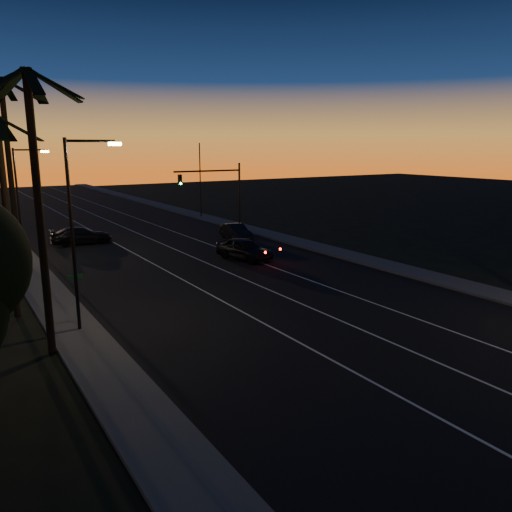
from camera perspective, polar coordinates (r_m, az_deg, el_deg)
road at (r=37.91m, az=-6.64°, el=-0.77°), size 20.00×170.00×0.01m
sidewalk_left at (r=34.74m, az=-23.54°, el=-2.85°), size 2.40×170.00×0.16m
sidewalk_right at (r=43.77m, az=6.69°, el=1.11°), size 2.40×170.00×0.16m
lane_stripe_left at (r=36.76m, az=-10.86°, el=-1.32°), size 0.12×160.00×0.01m
lane_stripe_mid at (r=38.12m, az=-5.96°, el=-0.67°), size 0.12×160.00×0.01m
lane_stripe_right at (r=39.74m, az=-1.44°, el=-0.06°), size 0.12×160.00×0.01m
palm_near at (r=21.65m, az=-23.76°, el=7.30°), size 4.25×4.16×11.53m
palm_mid at (r=27.59m, az=-26.78°, el=6.20°), size 4.25×4.16×10.03m
palm_far at (r=33.57m, az=-26.37°, el=9.46°), size 4.25×4.16×12.53m
streetlight_left_near at (r=24.14m, az=-19.69°, el=3.86°), size 2.55×0.26×9.00m
streetlight_left_far at (r=41.83m, az=-25.18°, el=6.39°), size 2.55×0.26×8.50m
street_sign at (r=25.83m, az=-19.80°, el=-3.96°), size 0.70×0.06×2.60m
signal_mast at (r=49.20m, az=-4.31°, el=7.94°), size 7.10×0.41×7.00m
signal_post at (r=44.17m, az=-23.74°, el=3.94°), size 0.28×0.37×4.20m
far_pole_right at (r=61.65m, az=-6.39°, el=8.54°), size 0.14×0.14×9.00m
lead_car at (r=38.58m, az=-1.35°, el=0.82°), size 3.26×5.77×1.68m
right_car at (r=46.85m, az=-2.33°, el=2.77°), size 1.97×4.63×1.48m
cross_car at (r=47.42m, az=-19.33°, el=2.22°), size 5.44×2.58×1.53m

